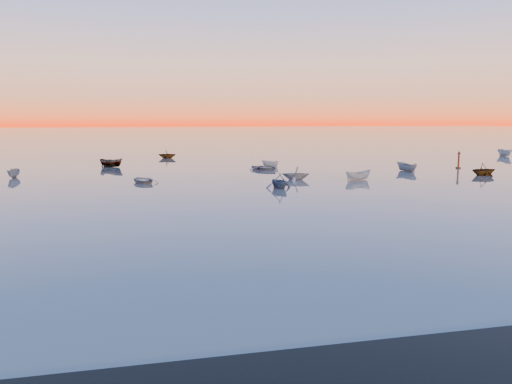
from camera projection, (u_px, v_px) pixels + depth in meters
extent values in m
plane|color=#685D57|center=(200.00, 151.00, 118.39)|extent=(600.00, 600.00, 0.00)
imported|color=beige|center=(358.00, 180.00, 63.76)|extent=(2.10, 3.86, 1.27)
imported|color=#324260|center=(279.00, 188.00, 56.67)|extent=(3.94, 2.38, 1.29)
cylinder|color=#491B0F|center=(458.00, 168.00, 78.48)|extent=(0.79, 0.79, 0.26)
cylinder|color=#491B0F|center=(459.00, 161.00, 78.32)|extent=(0.28, 0.28, 2.29)
cone|color=#491B0F|center=(459.00, 152.00, 78.12)|extent=(0.53, 0.53, 0.44)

